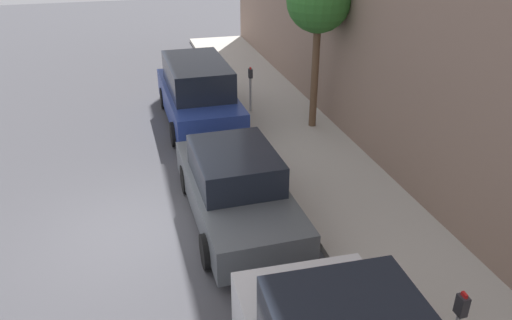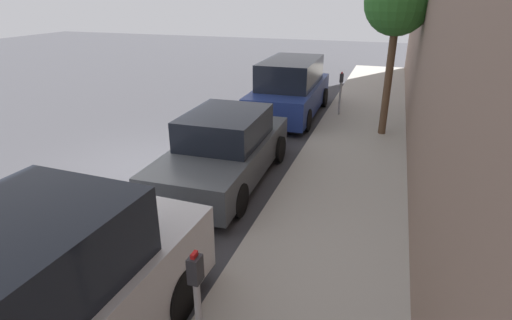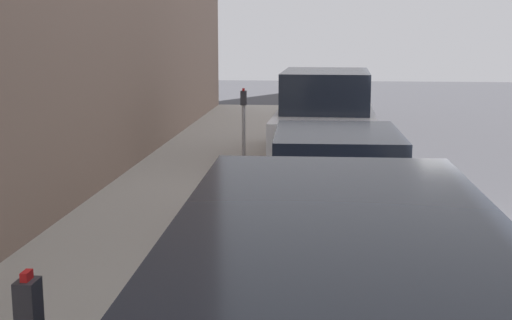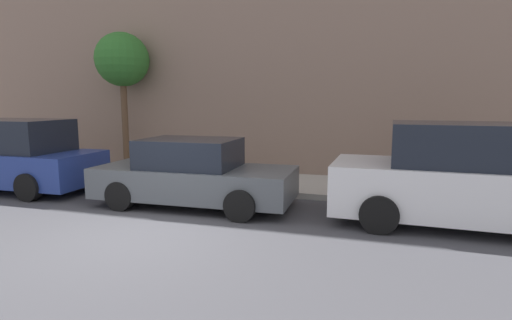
{
  "view_description": "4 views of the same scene",
  "coord_description": "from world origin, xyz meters",
  "px_view_note": "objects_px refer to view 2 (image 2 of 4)",
  "views": [
    {
      "loc": [
        0.31,
        -8.71,
        5.81
      ],
      "look_at": [
        2.78,
        0.57,
        1.0
      ],
      "focal_mm": 35.0,
      "sensor_mm": 36.0,
      "label": 1
    },
    {
      "loc": [
        5.49,
        -7.59,
        3.89
      ],
      "look_at": [
        3.26,
        -1.03,
        1.0
      ],
      "focal_mm": 28.0,
      "sensor_mm": 36.0,
      "label": 2
    },
    {
      "loc": [
        2.39,
        9.11,
        2.84
      ],
      "look_at": [
        3.31,
        -0.74,
        1.0
      ],
      "focal_mm": 50.0,
      "sensor_mm": 36.0,
      "label": 3
    },
    {
      "loc": [
        -5.92,
        -4.03,
        2.39
      ],
      "look_at": [
        3.01,
        -1.27,
        1.0
      ],
      "focal_mm": 28.0,
      "sensor_mm": 36.0,
      "label": 4
    }
  ],
  "objects_px": {
    "parking_meter_far": "(341,89)",
    "parking_meter_near": "(198,302)",
    "parked_sedan_second": "(225,149)",
    "parked_minivan_third": "(290,89)",
    "street_tree": "(398,4)"
  },
  "relations": [
    {
      "from": "parked_sedan_second",
      "to": "parking_meter_near",
      "type": "relative_size",
      "value": 3.0
    },
    {
      "from": "parked_sedan_second",
      "to": "parked_minivan_third",
      "type": "relative_size",
      "value": 0.92
    },
    {
      "from": "parking_meter_far",
      "to": "street_tree",
      "type": "bearing_deg",
      "value": -47.75
    },
    {
      "from": "parked_minivan_third",
      "to": "parking_meter_far",
      "type": "bearing_deg",
      "value": 5.05
    },
    {
      "from": "parked_sedan_second",
      "to": "street_tree",
      "type": "relative_size",
      "value": 1.03
    },
    {
      "from": "parked_minivan_third",
      "to": "parking_meter_near",
      "type": "distance_m",
      "value": 10.45
    },
    {
      "from": "parked_sedan_second",
      "to": "parked_minivan_third",
      "type": "height_order",
      "value": "parked_minivan_third"
    },
    {
      "from": "parking_meter_near",
      "to": "street_tree",
      "type": "relative_size",
      "value": 0.34
    },
    {
      "from": "parking_meter_far",
      "to": "street_tree",
      "type": "height_order",
      "value": "street_tree"
    },
    {
      "from": "parking_meter_far",
      "to": "parking_meter_near",
      "type": "bearing_deg",
      "value": -90.0
    },
    {
      "from": "parked_minivan_third",
      "to": "parking_meter_far",
      "type": "relative_size",
      "value": 3.51
    },
    {
      "from": "parking_meter_near",
      "to": "street_tree",
      "type": "distance_m",
      "value": 9.34
    },
    {
      "from": "parked_minivan_third",
      "to": "parking_meter_far",
      "type": "distance_m",
      "value": 1.67
    },
    {
      "from": "parked_sedan_second",
      "to": "parked_minivan_third",
      "type": "xyz_separation_m",
      "value": [
        0.1,
        5.5,
        0.2
      ]
    },
    {
      "from": "parked_sedan_second",
      "to": "street_tree",
      "type": "xyz_separation_m",
      "value": [
        3.22,
        4.04,
        2.94
      ]
    }
  ]
}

